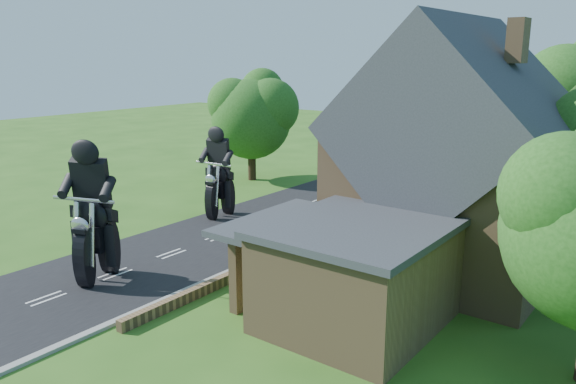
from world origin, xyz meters
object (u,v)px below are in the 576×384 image
Objects in this scene: garden_wall at (313,240)px; motorcycle_lead at (98,260)px; annex at (353,272)px; house at (455,166)px; motorcycle_follow at (220,204)px.

garden_wall is 9.78m from motorcycle_lead.
garden_wall is at bearing 133.84° from annex.
motorcycle_lead is at bearing -136.93° from house.
motorcycle_lead is 1.12× the size of motorcycle_follow.
house is 5.63× the size of motorcycle_lead.
garden_wall is at bearing -135.59° from motorcycle_lead.
motorcycle_follow is at bearing 152.25° from annex.
annex is at bearing -95.24° from house.
house is at bearing 84.76° from annex.
motorcycle_lead is at bearing -115.92° from garden_wall.
motorcycle_lead is at bearing -163.15° from annex.
garden_wall is at bearing -170.83° from house.
garden_wall is 6.71m from motorcycle_follow.
garden_wall is 8.19m from annex.
annex is 3.88× the size of motorcycle_lead.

